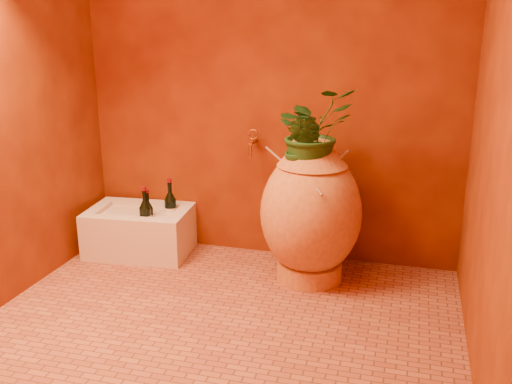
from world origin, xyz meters
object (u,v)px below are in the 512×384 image
(amphora, at_px, (311,212))
(wine_bottle_a, at_px, (146,217))
(wall_tap, at_px, (252,141))
(wine_bottle_c, at_px, (171,210))
(stone_basin, at_px, (140,232))
(wine_bottle_b, at_px, (148,217))

(amphora, distance_m, wine_bottle_a, 1.12)
(wine_bottle_a, height_order, wall_tap, wall_tap)
(wine_bottle_c, relative_size, wall_tap, 2.05)
(amphora, relative_size, wine_bottle_a, 2.65)
(amphora, distance_m, wine_bottle_c, 1.04)
(stone_basin, bearing_deg, wine_bottle_a, -42.98)
(wine_bottle_b, bearing_deg, wall_tap, 17.24)
(wine_bottle_c, bearing_deg, stone_basin, -153.31)
(wine_bottle_b, bearing_deg, stone_basin, 154.50)
(amphora, xyz_separation_m, stone_basin, (-1.20, 0.10, -0.29))
(stone_basin, bearing_deg, wine_bottle_c, 26.69)
(wine_bottle_a, bearing_deg, wine_bottle_b, 91.89)
(wine_bottle_c, bearing_deg, wine_bottle_b, -126.02)
(stone_basin, relative_size, wine_bottle_b, 2.39)
(stone_basin, distance_m, wall_tap, 1.01)
(amphora, bearing_deg, wall_tap, 149.09)
(wine_bottle_a, relative_size, wine_bottle_b, 1.10)
(stone_basin, xyz_separation_m, wine_bottle_c, (0.19, 0.10, 0.15))
(wine_bottle_b, distance_m, wall_tap, 0.87)
(wine_bottle_a, height_order, wine_bottle_c, wine_bottle_c)
(wine_bottle_b, height_order, wine_bottle_c, wine_bottle_c)
(wine_bottle_a, relative_size, wall_tap, 1.97)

